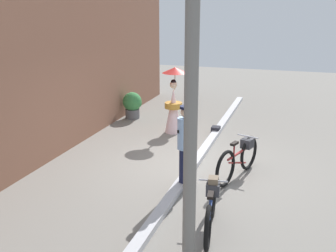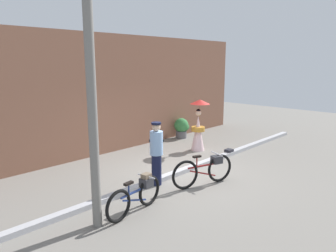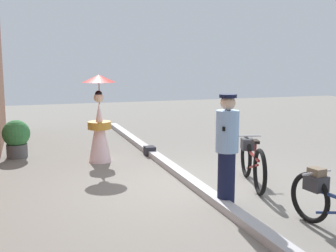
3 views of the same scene
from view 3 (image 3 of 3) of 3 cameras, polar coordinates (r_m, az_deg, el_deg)
name	(u,v)px [view 3 (image 3 of 3)]	position (r m, az deg, el deg)	size (l,w,h in m)	color
ground_plane	(194,187)	(7.38, 3.48, -8.17)	(30.00, 30.00, 0.00)	gray
sidewalk_curb	(194,183)	(7.36, 3.48, -7.72)	(14.00, 0.20, 0.12)	#B2B2B7
bicycle_near_officer	(252,161)	(7.56, 11.22, -4.62)	(1.78, 0.67, 0.84)	black
bicycle_far_side	(334,203)	(5.75, 21.49, -9.57)	(1.65, 0.48, 0.77)	black
person_officer	(227,147)	(6.30, 7.94, -2.83)	(0.34, 0.34, 1.67)	#141938
person_with_parasol	(99,120)	(9.10, -9.23, 0.74)	(0.71, 0.71, 1.86)	silver
potted_plant_by_door	(17,137)	(10.04, -19.67, -1.41)	(0.62, 0.61, 0.85)	#59595B
backpack_on_pavement	(150,151)	(9.72, -2.44, -3.33)	(0.26, 0.23, 0.20)	#26262D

